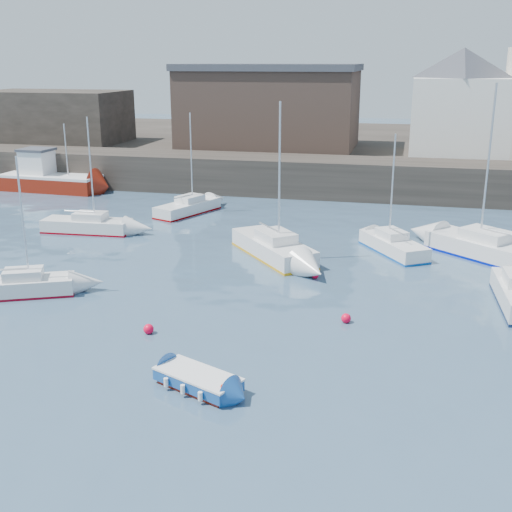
% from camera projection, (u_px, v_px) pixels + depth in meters
% --- Properties ---
extents(water, '(220.00, 220.00, 0.00)m').
position_uv_depth(water, '(171.00, 405.00, 20.84)').
color(water, '#2D4760').
rests_on(water, ground).
extents(quay_wall, '(90.00, 5.00, 3.00)m').
position_uv_depth(quay_wall, '(320.00, 177.00, 52.96)').
color(quay_wall, '#28231E').
rests_on(quay_wall, ground).
extents(land_strip, '(90.00, 32.00, 2.80)m').
position_uv_depth(land_strip, '(343.00, 150.00, 69.74)').
color(land_strip, '#28231E').
rests_on(land_strip, ground).
extents(bldg_east_d, '(11.14, 11.14, 8.95)m').
position_uv_depth(bldg_east_d, '(460.00, 101.00, 54.87)').
color(bldg_east_d, white).
rests_on(bldg_east_d, land_strip).
extents(warehouse, '(16.40, 10.40, 7.60)m').
position_uv_depth(warehouse, '(270.00, 106.00, 60.23)').
color(warehouse, '#3D2D26').
rests_on(warehouse, land_strip).
extents(bldg_west, '(14.00, 8.00, 5.00)m').
position_uv_depth(bldg_west, '(54.00, 116.00, 64.53)').
color(bldg_west, '#353028').
rests_on(bldg_west, land_strip).
extents(blue_dinghy, '(3.36, 2.46, 0.59)m').
position_uv_depth(blue_dinghy, '(198.00, 380.00, 21.80)').
color(blue_dinghy, maroon).
rests_on(blue_dinghy, ground).
extents(fishing_boat, '(8.76, 3.66, 5.70)m').
position_uv_depth(fishing_boat, '(49.00, 178.00, 54.87)').
color(fishing_boat, maroon).
rests_on(fishing_boat, ground).
extents(sailboat_a, '(5.31, 3.60, 6.63)m').
position_uv_depth(sailboat_a, '(20.00, 286.00, 30.45)').
color(sailboat_a, silver).
rests_on(sailboat_a, ground).
extents(sailboat_b, '(5.94, 6.60, 8.69)m').
position_uv_depth(sailboat_b, '(273.00, 247.00, 36.37)').
color(sailboat_b, silver).
rests_on(sailboat_b, ground).
extents(sailboat_d, '(7.28, 6.71, 9.59)m').
position_uv_depth(sailboat_d, '(490.00, 249.00, 36.04)').
color(sailboat_d, silver).
rests_on(sailboat_d, ground).
extents(sailboat_e, '(5.84, 2.15, 7.39)m').
position_uv_depth(sailboat_e, '(87.00, 225.00, 41.62)').
color(sailboat_e, silver).
rests_on(sailboat_e, ground).
extents(sailboat_f, '(4.26, 5.29, 6.80)m').
position_uv_depth(sailboat_f, '(393.00, 245.00, 37.17)').
color(sailboat_f, silver).
rests_on(sailboat_f, ground).
extents(sailboat_h, '(3.75, 5.85, 7.19)m').
position_uv_depth(sailboat_h, '(188.00, 207.00, 46.73)').
color(sailboat_h, silver).
rests_on(sailboat_h, ground).
extents(buoy_near, '(0.43, 0.43, 0.43)m').
position_uv_depth(buoy_near, '(149.00, 333.00, 26.31)').
color(buoy_near, '#FF052E').
rests_on(buoy_near, ground).
extents(buoy_mid, '(0.42, 0.42, 0.42)m').
position_uv_depth(buoy_mid, '(346.00, 322.00, 27.41)').
color(buoy_mid, '#FF052E').
rests_on(buoy_mid, ground).
extents(buoy_far, '(0.36, 0.36, 0.36)m').
position_uv_depth(buoy_far, '(315.00, 278.00, 32.95)').
color(buoy_far, '#FF052E').
rests_on(buoy_far, ground).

